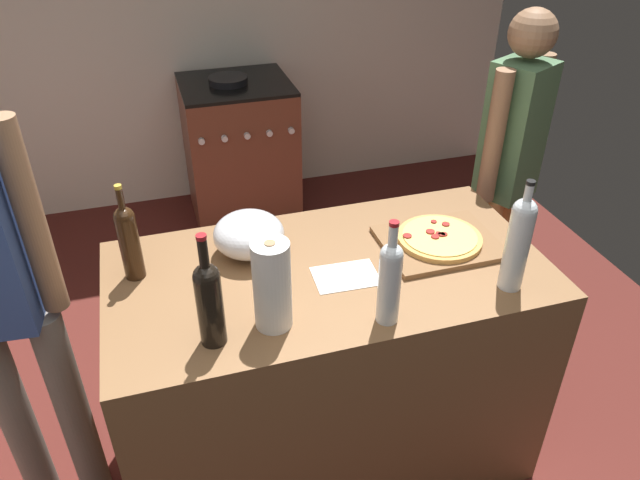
{
  "coord_description": "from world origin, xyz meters",
  "views": [
    {
      "loc": [
        -0.35,
        -0.83,
        2.1
      ],
      "look_at": [
        0.15,
        0.83,
        0.96
      ],
      "focal_mm": 33.99,
      "sensor_mm": 36.0,
      "label": 1
    }
  ],
  "objects_px": {
    "wine_bottle_dark": "(129,239)",
    "person_in_red": "(507,169)",
    "wine_bottle_amber": "(518,241)",
    "wine_bottle_clear": "(209,300)",
    "stove": "(240,151)",
    "wine_bottle_green": "(390,279)",
    "mixing_bowl": "(249,234)",
    "pizza": "(439,238)",
    "paper_towel_roll": "(272,285)"
  },
  "relations": [
    {
      "from": "wine_bottle_amber",
      "to": "wine_bottle_dark",
      "type": "distance_m",
      "value": 1.21
    },
    {
      "from": "wine_bottle_dark",
      "to": "person_in_red",
      "type": "relative_size",
      "value": 0.21
    },
    {
      "from": "wine_bottle_amber",
      "to": "pizza",
      "type": "bearing_deg",
      "value": 111.7
    },
    {
      "from": "mixing_bowl",
      "to": "stove",
      "type": "height_order",
      "value": "mixing_bowl"
    },
    {
      "from": "wine_bottle_amber",
      "to": "wine_bottle_green",
      "type": "distance_m",
      "value": 0.44
    },
    {
      "from": "wine_bottle_amber",
      "to": "wine_bottle_green",
      "type": "height_order",
      "value": "wine_bottle_amber"
    },
    {
      "from": "pizza",
      "to": "stove",
      "type": "relative_size",
      "value": 0.32
    },
    {
      "from": "wine_bottle_green",
      "to": "person_in_red",
      "type": "distance_m",
      "value": 1.19
    },
    {
      "from": "wine_bottle_green",
      "to": "mixing_bowl",
      "type": "bearing_deg",
      "value": 124.77
    },
    {
      "from": "mixing_bowl",
      "to": "paper_towel_roll",
      "type": "bearing_deg",
      "value": -90.78
    },
    {
      "from": "mixing_bowl",
      "to": "wine_bottle_green",
      "type": "height_order",
      "value": "wine_bottle_green"
    },
    {
      "from": "paper_towel_roll",
      "to": "wine_bottle_green",
      "type": "bearing_deg",
      "value": -13.51
    },
    {
      "from": "wine_bottle_clear",
      "to": "mixing_bowl",
      "type": "bearing_deg",
      "value": 65.45
    },
    {
      "from": "wine_bottle_dark",
      "to": "person_in_red",
      "type": "height_order",
      "value": "person_in_red"
    },
    {
      "from": "paper_towel_roll",
      "to": "wine_bottle_dark",
      "type": "height_order",
      "value": "wine_bottle_dark"
    },
    {
      "from": "wine_bottle_dark",
      "to": "person_in_red",
      "type": "xyz_separation_m",
      "value": [
        1.59,
        0.34,
        -0.15
      ]
    },
    {
      "from": "wine_bottle_clear",
      "to": "person_in_red",
      "type": "bearing_deg",
      "value": 27.48
    },
    {
      "from": "pizza",
      "to": "wine_bottle_dark",
      "type": "distance_m",
      "value": 1.04
    },
    {
      "from": "wine_bottle_clear",
      "to": "wine_bottle_amber",
      "type": "bearing_deg",
      "value": -1.13
    },
    {
      "from": "wine_bottle_clear",
      "to": "person_in_red",
      "type": "relative_size",
      "value": 0.23
    },
    {
      "from": "mixing_bowl",
      "to": "paper_towel_roll",
      "type": "distance_m",
      "value": 0.39
    },
    {
      "from": "stove",
      "to": "mixing_bowl",
      "type": "bearing_deg",
      "value": -98.44
    },
    {
      "from": "stove",
      "to": "person_in_red",
      "type": "relative_size",
      "value": 0.59
    },
    {
      "from": "pizza",
      "to": "wine_bottle_green",
      "type": "height_order",
      "value": "wine_bottle_green"
    },
    {
      "from": "paper_towel_roll",
      "to": "wine_bottle_clear",
      "type": "xyz_separation_m",
      "value": [
        -0.18,
        -0.02,
        0.01
      ]
    },
    {
      "from": "wine_bottle_amber",
      "to": "person_in_red",
      "type": "xyz_separation_m",
      "value": [
        0.45,
        0.74,
        -0.18
      ]
    },
    {
      "from": "mixing_bowl",
      "to": "wine_bottle_dark",
      "type": "distance_m",
      "value": 0.39
    },
    {
      "from": "wine_bottle_clear",
      "to": "wine_bottle_green",
      "type": "xyz_separation_m",
      "value": [
        0.51,
        -0.06,
        0.0
      ]
    },
    {
      "from": "paper_towel_roll",
      "to": "wine_bottle_green",
      "type": "xyz_separation_m",
      "value": [
        0.33,
        -0.08,
        0.01
      ]
    },
    {
      "from": "mixing_bowl",
      "to": "wine_bottle_dark",
      "type": "relative_size",
      "value": 0.72
    },
    {
      "from": "paper_towel_roll",
      "to": "person_in_red",
      "type": "distance_m",
      "value": 1.41
    },
    {
      "from": "mixing_bowl",
      "to": "pizza",
      "type": "bearing_deg",
      "value": -12.72
    },
    {
      "from": "wine_bottle_dark",
      "to": "wine_bottle_green",
      "type": "height_order",
      "value": "wine_bottle_green"
    },
    {
      "from": "wine_bottle_amber",
      "to": "person_in_red",
      "type": "height_order",
      "value": "person_in_red"
    },
    {
      "from": "paper_towel_roll",
      "to": "wine_bottle_clear",
      "type": "relative_size",
      "value": 0.8
    },
    {
      "from": "paper_towel_roll",
      "to": "person_in_red",
      "type": "bearing_deg",
      "value": 30.08
    },
    {
      "from": "wine_bottle_amber",
      "to": "stove",
      "type": "xyz_separation_m",
      "value": [
        -0.49,
        2.24,
        -0.63
      ]
    },
    {
      "from": "pizza",
      "to": "person_in_red",
      "type": "bearing_deg",
      "value": 39.65
    },
    {
      "from": "mixing_bowl",
      "to": "paper_towel_roll",
      "type": "relative_size",
      "value": 0.84
    },
    {
      "from": "paper_towel_roll",
      "to": "person_in_red",
      "type": "xyz_separation_m",
      "value": [
        1.21,
        0.7,
        -0.15
      ]
    },
    {
      "from": "wine_bottle_clear",
      "to": "wine_bottle_green",
      "type": "relative_size",
      "value": 1.05
    },
    {
      "from": "wine_bottle_green",
      "to": "wine_bottle_amber",
      "type": "bearing_deg",
      "value": 4.91
    },
    {
      "from": "wine_bottle_green",
      "to": "person_in_red",
      "type": "relative_size",
      "value": 0.22
    },
    {
      "from": "wine_bottle_dark",
      "to": "wine_bottle_clear",
      "type": "relative_size",
      "value": 0.94
    },
    {
      "from": "mixing_bowl",
      "to": "wine_bottle_clear",
      "type": "height_order",
      "value": "wine_bottle_clear"
    },
    {
      "from": "pizza",
      "to": "mixing_bowl",
      "type": "relative_size",
      "value": 1.22
    },
    {
      "from": "mixing_bowl",
      "to": "stove",
      "type": "xyz_separation_m",
      "value": [
        0.27,
        1.82,
        -0.53
      ]
    },
    {
      "from": "wine_bottle_green",
      "to": "wine_bottle_dark",
      "type": "bearing_deg",
      "value": 148.0
    },
    {
      "from": "wine_bottle_dark",
      "to": "wine_bottle_green",
      "type": "xyz_separation_m",
      "value": [
        0.71,
        -0.44,
        0.01
      ]
    },
    {
      "from": "wine_bottle_clear",
      "to": "stove",
      "type": "xyz_separation_m",
      "value": [
        0.45,
        2.22,
        -0.61
      ]
    }
  ]
}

